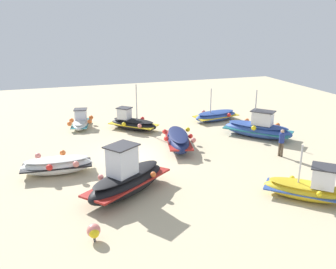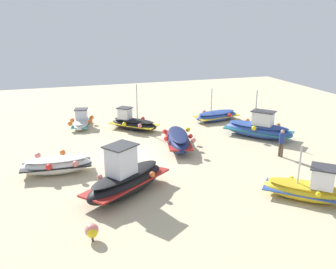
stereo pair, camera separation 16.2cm
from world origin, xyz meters
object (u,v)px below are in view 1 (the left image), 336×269
at_px(fishing_boat_3, 308,188).
at_px(mooring_buoy_1, 94,230).
at_px(fishing_boat_7, 132,123).
at_px(fishing_boat_4, 81,122).
at_px(fishing_boat_5, 258,128).
at_px(fishing_boat_2, 178,140).
at_px(fishing_boat_6, 127,179).
at_px(mooring_buoy_0, 94,233).
at_px(fishing_boat_1, 57,165).
at_px(person_walking, 282,141).
at_px(fishing_boat_0, 216,116).

relative_size(fishing_boat_3, mooring_buoy_1, 5.33).
bearing_deg(fishing_boat_7, fishing_boat_4, 17.26).
relative_size(fishing_boat_4, fishing_boat_5, 0.70).
relative_size(fishing_boat_2, fishing_boat_7, 1.19).
relative_size(fishing_boat_6, mooring_buoy_1, 7.24).
bearing_deg(fishing_boat_5, mooring_buoy_0, -94.37).
xyz_separation_m(fishing_boat_1, fishing_boat_5, (2.23, -13.64, 0.14)).
bearing_deg(mooring_buoy_0, fishing_boat_6, -29.82).
relative_size(fishing_boat_6, fishing_boat_7, 1.31).
relative_size(fishing_boat_1, person_walking, 2.27).
height_order(fishing_boat_0, fishing_boat_3, fishing_boat_0).
bearing_deg(fishing_boat_4, mooring_buoy_0, -171.73).
bearing_deg(mooring_buoy_0, mooring_buoy_1, 0.81).
bearing_deg(fishing_boat_3, fishing_boat_2, 154.47).
height_order(fishing_boat_2, mooring_buoy_0, fishing_boat_2).
height_order(fishing_boat_1, fishing_boat_3, fishing_boat_3).
xyz_separation_m(fishing_boat_1, mooring_buoy_0, (-6.96, -1.10, -0.11)).
distance_m(fishing_boat_6, mooring_buoy_1, 3.86).
bearing_deg(fishing_boat_4, person_walking, -121.09).
distance_m(fishing_boat_0, fishing_boat_2, 7.44).
bearing_deg(fishing_boat_7, fishing_boat_5, -165.60).
relative_size(fishing_boat_3, fishing_boat_5, 0.75).
height_order(fishing_boat_2, fishing_boat_7, fishing_boat_7).
relative_size(fishing_boat_1, fishing_boat_7, 1.04).
bearing_deg(fishing_boat_1, fishing_boat_0, 31.85).
bearing_deg(fishing_boat_4, fishing_boat_2, -129.56).
bearing_deg(mooring_buoy_0, fishing_boat_7, -18.41).
xyz_separation_m(fishing_boat_0, fishing_boat_5, (-4.85, -0.94, 0.22)).
xyz_separation_m(fishing_boat_6, person_walking, (2.02, -9.86, 0.20)).
xyz_separation_m(fishing_boat_3, fishing_boat_4, (15.19, 8.79, -0.13)).
relative_size(fishing_boat_7, person_walking, 2.17).
relative_size(fishing_boat_0, person_walking, 2.42).
height_order(fishing_boat_4, person_walking, person_walking).
bearing_deg(person_walking, mooring_buoy_0, -6.33).
height_order(fishing_boat_4, mooring_buoy_1, fishing_boat_4).
xyz_separation_m(fishing_boat_0, person_walking, (-8.58, -0.23, 0.57)).
height_order(fishing_boat_2, fishing_boat_3, fishing_boat_3).
xyz_separation_m(fishing_boat_3, mooring_buoy_1, (-0.22, 9.72, -0.16)).
distance_m(fishing_boat_4, person_walking, 14.86).
bearing_deg(fishing_boat_6, fishing_boat_4, -120.68).
bearing_deg(fishing_boat_2, fishing_boat_1, -64.23).
bearing_deg(person_walking, fishing_boat_7, -79.76).
distance_m(fishing_boat_0, fishing_boat_7, 7.05).
bearing_deg(mooring_buoy_0, fishing_boat_4, -3.43).
relative_size(mooring_buoy_0, mooring_buoy_1, 0.87).
bearing_deg(fishing_boat_7, mooring_buoy_1, 115.36).
height_order(fishing_boat_5, fishing_boat_7, fishing_boat_7).
height_order(fishing_boat_4, mooring_buoy_0, fishing_boat_4).
relative_size(fishing_boat_4, fishing_boat_7, 0.90).
xyz_separation_m(person_walking, mooring_buoy_0, (-5.45, 11.83, -0.60)).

